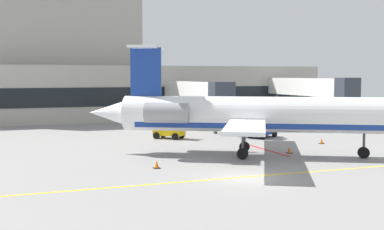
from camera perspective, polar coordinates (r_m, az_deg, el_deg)
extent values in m
cube|color=gray|center=(32.55, 6.08, -7.26)|extent=(120.00, 120.00, 0.10)
cube|color=yellow|center=(32.85, 5.80, -7.05)|extent=(108.00, 0.24, 0.01)
cube|color=red|center=(44.84, 8.45, -3.94)|extent=(0.30, 8.00, 0.01)
cube|color=#ADA89E|center=(75.58, -10.62, 2.50)|extent=(68.40, 11.89, 7.91)
cube|color=#9F9A91|center=(78.05, -15.87, 10.16)|extent=(25.94, 8.32, 13.02)
cube|color=black|center=(69.70, -9.77, 2.04)|extent=(65.66, 0.12, 2.60)
cube|color=silver|center=(63.62, -0.17, 2.73)|extent=(1.40, 17.70, 2.40)
cube|color=#2D333D|center=(54.59, 3.39, 2.41)|extent=(2.40, 2.00, 2.64)
cylinder|color=#4C4C51|center=(70.70, -2.24, 0.58)|extent=(0.44, 0.44, 3.34)
cylinder|color=#4C4C51|center=(56.33, 2.68, -0.45)|extent=(0.44, 0.44, 3.34)
cube|color=silver|center=(71.33, 12.54, 3.15)|extent=(1.40, 17.38, 2.40)
cube|color=#2D333D|center=(63.51, 17.26, 2.89)|extent=(2.40, 2.00, 2.64)
cylinder|color=#4C4C51|center=(77.58, 9.60, 1.03)|extent=(0.44, 0.44, 3.75)
cylinder|color=#4C4C51|center=(65.01, 16.28, 0.23)|extent=(0.44, 0.44, 3.75)
cylinder|color=white|center=(41.09, 7.46, 0.07)|extent=(20.78, 13.15, 2.89)
cube|color=navy|center=(41.16, 7.45, -1.03)|extent=(18.70, 11.83, 0.52)
cone|color=white|center=(43.05, -9.21, 0.26)|extent=(4.47, 3.95, 2.45)
cube|color=white|center=(47.01, 6.64, 0.12)|extent=(6.69, 9.12, 0.28)
cube|color=white|center=(35.28, 6.11, -1.36)|extent=(6.69, 9.12, 0.28)
cylinder|color=gray|center=(44.00, -1.75, 0.69)|extent=(3.80, 3.05, 1.59)
cylinder|color=gray|center=(39.53, -2.89, 0.24)|extent=(3.80, 3.05, 1.59)
cube|color=navy|center=(42.11, -5.28, 4.92)|extent=(2.39, 1.46, 4.04)
cube|color=white|center=(42.17, -5.30, 7.66)|extent=(3.99, 5.02, 0.20)
cylinder|color=#3F3F44|center=(42.04, 18.97, -2.74)|extent=(0.20, 0.20, 1.52)
cylinder|color=black|center=(42.17, 18.94, -4.07)|extent=(0.96, 0.74, 0.90)
cylinder|color=#3F3F44|center=(43.18, 6.00, -2.33)|extent=(0.20, 0.20, 1.52)
cylinder|color=black|center=(43.31, 5.99, -3.62)|extent=(0.96, 0.74, 0.90)
cylinder|color=#3F3F44|center=(39.46, 5.79, -2.98)|extent=(0.20, 0.20, 1.52)
cylinder|color=black|center=(39.60, 5.78, -4.39)|extent=(0.96, 0.74, 0.90)
cube|color=#19389E|center=(53.39, 8.03, -1.93)|extent=(3.85, 3.22, 0.49)
cube|color=navy|center=(52.42, 7.51, -1.01)|extent=(1.95, 1.93, 1.39)
cylinder|color=black|center=(51.96, 8.09, -2.38)|extent=(0.74, 0.61, 0.70)
cylinder|color=black|center=(52.71, 6.64, -2.26)|extent=(0.74, 0.61, 0.70)
cylinder|color=black|center=(54.17, 9.37, -2.11)|extent=(0.74, 0.61, 0.70)
cylinder|color=black|center=(54.88, 7.96, -2.01)|extent=(0.74, 0.61, 0.70)
cube|color=#E5B20C|center=(52.07, -2.62, -1.95)|extent=(3.28, 3.23, 0.68)
cube|color=#C3970A|center=(51.61, -1.77, -1.03)|extent=(1.84, 1.85, 1.05)
cylinder|color=black|center=(52.35, -1.20, -2.28)|extent=(0.70, 0.69, 0.70)
cylinder|color=black|center=(50.96, -1.91, -2.47)|extent=(0.70, 0.69, 0.70)
cylinder|color=black|center=(53.27, -3.31, -2.17)|extent=(0.70, 0.69, 0.70)
cylinder|color=black|center=(51.91, -4.06, -2.35)|extent=(0.70, 0.69, 0.70)
cylinder|color=white|center=(63.22, 4.27, -0.28)|extent=(5.10, 2.29, 1.81)
sphere|color=white|center=(64.51, 6.16, -0.20)|extent=(1.77, 1.77, 1.77)
sphere|color=white|center=(62.01, 2.29, -0.37)|extent=(1.77, 1.77, 1.77)
cube|color=#59595B|center=(62.72, 3.03, -1.30)|extent=(0.60, 1.63, 0.35)
cube|color=#59595B|center=(63.96, 5.47, -1.20)|extent=(0.60, 1.63, 0.35)
cone|color=orange|center=(43.24, 10.98, -3.93)|extent=(0.36, 0.36, 0.55)
cube|color=black|center=(43.28, 10.98, -4.26)|extent=(0.47, 0.47, 0.04)
cone|color=orange|center=(35.78, -4.04, -5.63)|extent=(0.36, 0.36, 0.55)
cube|color=black|center=(35.82, -4.04, -6.04)|extent=(0.47, 0.47, 0.04)
cone|color=orange|center=(47.16, 18.92, -3.39)|extent=(0.36, 0.36, 0.55)
cube|color=black|center=(47.20, 18.91, -3.69)|extent=(0.47, 0.47, 0.04)
cone|color=orange|center=(49.89, 14.51, -2.86)|extent=(0.36, 0.36, 0.55)
cube|color=black|center=(49.93, 14.50, -3.15)|extent=(0.47, 0.47, 0.04)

